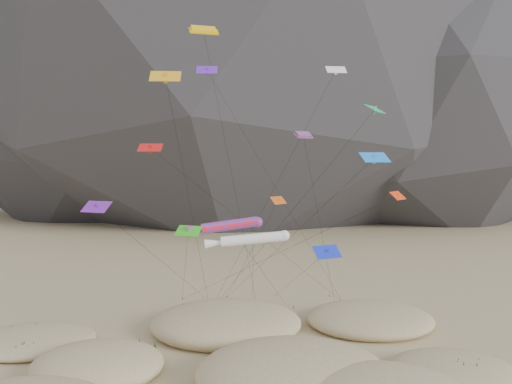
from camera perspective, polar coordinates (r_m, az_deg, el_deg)
dunes at (r=42.87m, az=-2.04°, el=-19.32°), size 47.39×34.92×3.89m
dune_grass at (r=42.66m, az=-3.41°, el=-19.30°), size 41.69×27.03×1.51m
kite_stakes at (r=61.99m, az=0.46°, el=-12.34°), size 19.61×5.93×0.30m
rainbow_tube_kite at (r=46.61m, az=-3.33°, el=-3.85°), size 10.73×13.88×12.11m
white_tube_kite at (r=42.00m, az=-0.77°, el=-5.43°), size 7.23×15.99×11.53m
orange_parafoil at (r=50.65m, az=-5.91°, el=17.50°), size 7.19×10.45×30.37m
multi_parafoil at (r=51.31m, az=5.50°, el=6.18°), size 6.21×8.23×20.30m
delta_kites at (r=46.04m, az=0.49°, el=3.79°), size 29.44×21.98×26.89m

